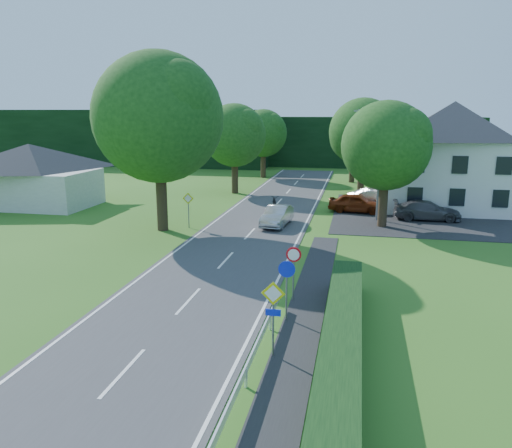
% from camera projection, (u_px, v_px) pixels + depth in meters
% --- Properties ---
extents(road, '(7.00, 80.00, 0.04)m').
position_uv_depth(road, '(235.00, 250.00, 28.64)').
color(road, '#3D3D3F').
rests_on(road, ground).
extents(parking_pad, '(14.00, 16.00, 0.04)m').
position_uv_depth(parking_pad, '(426.00, 214.00, 38.67)').
color(parking_pad, '#232325').
rests_on(parking_pad, ground).
extents(line_edge_left, '(0.12, 80.00, 0.01)m').
position_uv_depth(line_edge_left, '(181.00, 247.00, 29.27)').
color(line_edge_left, white).
rests_on(line_edge_left, road).
extents(line_edge_right, '(0.12, 80.00, 0.01)m').
position_uv_depth(line_edge_right, '(291.00, 253.00, 27.99)').
color(line_edge_right, white).
rests_on(line_edge_right, road).
extents(line_centre, '(0.12, 80.00, 0.01)m').
position_uv_depth(line_centre, '(235.00, 250.00, 28.63)').
color(line_centre, white).
rests_on(line_centre, road).
extents(tree_main, '(9.40, 9.40, 11.64)m').
position_uv_depth(tree_main, '(159.00, 143.00, 32.36)').
color(tree_main, '#184414').
rests_on(tree_main, ground).
extents(tree_left_far, '(7.00, 7.00, 8.58)m').
position_uv_depth(tree_left_far, '(235.00, 149.00, 47.77)').
color(tree_left_far, '#184414').
rests_on(tree_left_far, ground).
extents(tree_right_far, '(7.40, 7.40, 9.09)m').
position_uv_depth(tree_right_far, '(362.00, 147.00, 47.25)').
color(tree_right_far, '#184414').
rests_on(tree_right_far, ground).
extents(tree_left_back, '(6.60, 6.60, 8.07)m').
position_uv_depth(tree_left_back, '(263.00, 144.00, 59.19)').
color(tree_left_back, '#184414').
rests_on(tree_left_back, ground).
extents(tree_right_back, '(6.20, 6.20, 7.56)m').
position_uv_depth(tree_right_back, '(353.00, 148.00, 55.26)').
color(tree_right_back, '#184414').
rests_on(tree_right_back, ground).
extents(tree_right_mid, '(7.00, 7.00, 8.58)m').
position_uv_depth(tree_right_mid, '(385.00, 165.00, 33.64)').
color(tree_right_mid, '#184414').
rests_on(tree_right_mid, ground).
extents(treeline_left, '(44.00, 6.00, 8.00)m').
position_uv_depth(treeline_left, '(120.00, 138.00, 73.40)').
color(treeline_left, black).
rests_on(treeline_left, ground).
extents(treeline_right, '(30.00, 5.00, 7.00)m').
position_uv_depth(treeline_right, '(369.00, 142.00, 70.20)').
color(treeline_right, black).
rests_on(treeline_right, ground).
extents(bungalow_left, '(11.00, 6.50, 5.20)m').
position_uv_depth(bungalow_left, '(31.00, 174.00, 41.55)').
color(bungalow_left, '#B3B3AF').
rests_on(bungalow_left, ground).
extents(house_white, '(10.60, 8.40, 8.60)m').
position_uv_depth(house_white, '(451.00, 155.00, 40.17)').
color(house_white, silver).
rests_on(house_white, ground).
extents(streetlight, '(2.03, 0.18, 8.00)m').
position_uv_depth(streetlight, '(378.00, 159.00, 35.60)').
color(streetlight, slate).
rests_on(streetlight, ground).
extents(sign_priority_right, '(0.78, 0.09, 2.59)m').
position_uv_depth(sign_priority_right, '(273.00, 305.00, 15.91)').
color(sign_priority_right, slate).
rests_on(sign_priority_right, ground).
extents(sign_roundabout, '(0.64, 0.08, 2.37)m').
position_uv_depth(sign_roundabout, '(287.00, 279.00, 18.81)').
color(sign_roundabout, slate).
rests_on(sign_roundabout, ground).
extents(sign_speed_limit, '(0.64, 0.11, 2.37)m').
position_uv_depth(sign_speed_limit, '(294.00, 261.00, 20.69)').
color(sign_speed_limit, slate).
rests_on(sign_speed_limit, ground).
extents(sign_priority_left, '(0.78, 0.09, 2.44)m').
position_uv_depth(sign_priority_left, '(188.00, 203.00, 33.91)').
color(sign_priority_left, slate).
rests_on(sign_priority_left, ground).
extents(moving_car, '(1.85, 4.31, 1.38)m').
position_uv_depth(moving_car, '(277.00, 216.00, 34.64)').
color(moving_car, '#A8A9AD').
rests_on(moving_car, road).
extents(motorcycle, '(1.09, 1.91, 0.95)m').
position_uv_depth(motorcycle, '(274.00, 201.00, 41.53)').
color(motorcycle, black).
rests_on(motorcycle, road).
extents(parked_car_red, '(4.46, 2.25, 1.46)m').
position_uv_depth(parked_car_red, '(356.00, 203.00, 39.21)').
color(parked_car_red, '#66230B').
rests_on(parked_car_red, parking_pad).
extents(parked_car_silver_a, '(4.84, 2.20, 1.54)m').
position_uv_depth(parked_car_silver_a, '(376.00, 198.00, 41.00)').
color(parked_car_silver_a, silver).
rests_on(parked_car_silver_a, parking_pad).
extents(parked_car_grey, '(4.80, 1.95, 1.39)m').
position_uv_depth(parked_car_grey, '(427.00, 210.00, 36.50)').
color(parked_car_grey, '#4C4D52').
rests_on(parked_car_grey, parking_pad).
extents(parasol, '(2.56, 2.60, 2.11)m').
position_uv_depth(parasol, '(384.00, 199.00, 38.94)').
color(parasol, '#B11D0E').
rests_on(parasol, parking_pad).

